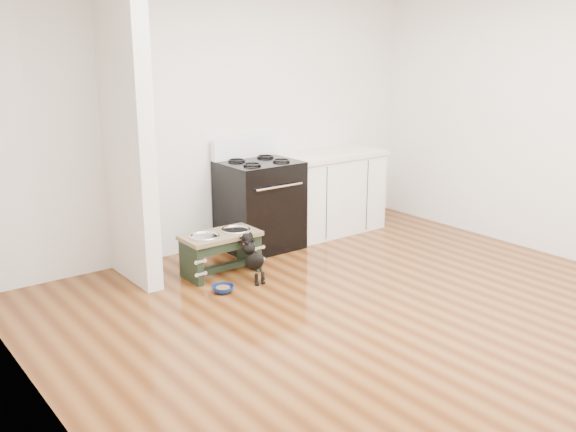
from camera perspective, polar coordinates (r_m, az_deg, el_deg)
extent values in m
plane|color=#4B240D|center=(5.12, 9.22, -9.33)|extent=(5.00, 5.00, 0.00)
plane|color=silver|center=(6.66, -6.14, 8.66)|extent=(5.00, 0.00, 5.00)
plane|color=silver|center=(3.38, -20.41, 1.07)|extent=(0.00, 5.00, 5.00)
cube|color=silver|center=(5.77, -14.12, 7.23)|extent=(0.15, 0.80, 2.70)
cube|color=black|center=(6.67, -2.54, 0.97)|extent=(0.76, 0.65, 0.92)
cube|color=black|center=(6.44, -0.96, -0.10)|extent=(0.58, 0.02, 0.50)
cylinder|color=silver|center=(6.33, -0.76, 2.61)|extent=(0.56, 0.02, 0.02)
cube|color=white|center=(6.78, -3.94, 6.10)|extent=(0.76, 0.08, 0.22)
torus|color=black|center=(6.36, -3.21, 4.59)|extent=(0.18, 0.18, 0.02)
torus|color=black|center=(6.56, -0.60, 4.96)|extent=(0.18, 0.18, 0.02)
torus|color=black|center=(6.59, -4.58, 4.95)|extent=(0.18, 0.18, 0.02)
torus|color=black|center=(6.78, -2.02, 5.30)|extent=(0.18, 0.18, 0.02)
cube|color=white|center=(7.28, 3.69, 1.95)|extent=(1.20, 0.60, 0.86)
cube|color=beige|center=(7.19, 3.75, 5.48)|extent=(1.24, 0.64, 0.05)
cube|color=black|center=(7.20, 4.99, -1.38)|extent=(1.20, 0.06, 0.10)
cube|color=black|center=(5.88, -8.62, -4.12)|extent=(0.06, 0.35, 0.36)
cube|color=black|center=(6.19, -3.48, -2.96)|extent=(0.06, 0.35, 0.36)
cube|color=black|center=(5.86, -5.21, -2.70)|extent=(0.57, 0.03, 0.09)
cube|color=black|center=(6.07, -5.95, -4.58)|extent=(0.57, 0.06, 0.06)
cube|color=brown|center=(5.96, -6.04, -1.73)|extent=(0.72, 0.39, 0.04)
cylinder|color=silver|center=(5.88, -7.43, -2.00)|extent=(0.25, 0.25, 0.04)
cylinder|color=silver|center=(6.05, -4.68, -1.43)|extent=(0.25, 0.25, 0.04)
torus|color=silver|center=(5.88, -7.44, -1.78)|extent=(0.28, 0.28, 0.02)
torus|color=silver|center=(6.04, -4.69, -1.22)|extent=(0.28, 0.28, 0.02)
cylinder|color=black|center=(5.76, -2.83, -5.67)|extent=(0.03, 0.03, 0.11)
cylinder|color=black|center=(5.80, -2.26, -5.52)|extent=(0.03, 0.03, 0.11)
sphere|color=black|center=(5.77, -2.77, -6.09)|extent=(0.04, 0.04, 0.04)
sphere|color=black|center=(5.81, -2.20, -5.94)|extent=(0.04, 0.04, 0.04)
ellipsoid|color=black|center=(5.79, -2.95, -4.07)|extent=(0.13, 0.29, 0.26)
sphere|color=black|center=(5.83, -3.49, -2.86)|extent=(0.12, 0.12, 0.12)
sphere|color=black|center=(5.83, -3.69, -2.04)|extent=(0.10, 0.10, 0.10)
sphere|color=black|center=(5.87, -4.34, -1.93)|extent=(0.04, 0.04, 0.04)
sphere|color=black|center=(5.90, -3.80, -1.82)|extent=(0.04, 0.04, 0.04)
cylinder|color=black|center=(5.73, -2.30, -5.17)|extent=(0.02, 0.08, 0.09)
torus|color=#DC406D|center=(5.83, -3.61, -2.44)|extent=(0.10, 0.06, 0.09)
imported|color=navy|center=(5.64, -5.80, -6.48)|extent=(0.25, 0.25, 0.06)
cylinder|color=brown|center=(5.64, -5.80, -6.44)|extent=(0.12, 0.12, 0.02)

